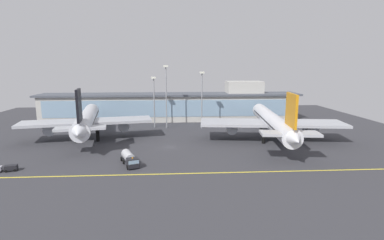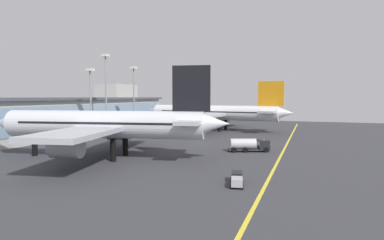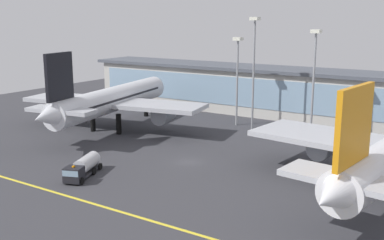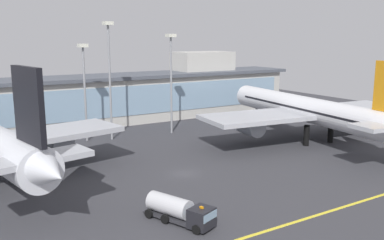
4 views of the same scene
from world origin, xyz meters
name	(u,v)px [view 2 (image 2 of 4)]	position (x,y,z in m)	size (l,w,h in m)	color
ground_plane	(199,143)	(0.00, 0.00, 0.00)	(180.00, 180.00, 0.00)	#38383D
taxiway_centreline_stripe	(285,147)	(0.00, -22.00, 0.01)	(144.00, 0.50, 0.01)	yellow
terminal_building	(67,115)	(1.86, 44.49, 6.50)	(114.19, 14.00, 17.14)	beige
airliner_near_left	(105,125)	(-26.85, 10.56, 6.57)	(42.28, 48.80, 17.99)	black
airliner_near_right	(214,113)	(32.87, 5.39, 6.31)	(46.65, 56.35, 17.32)	black
fuel_tanker_truck	(250,145)	(-9.50, -15.17, 1.51)	(5.67, 9.30, 2.90)	black
baggage_tug_near	(237,179)	(-37.64, -18.18, 0.79)	(5.79, 2.82, 1.40)	black
apron_light_mast_west	(106,84)	(-1.44, 27.64, 15.79)	(1.80, 1.80, 24.22)	gray
apron_light_mast_centre	(91,92)	(-6.24, 29.35, 13.34)	(1.80, 1.80, 19.85)	gray
apron_light_mast_east	(134,90)	(12.21, 26.41, 14.46)	(1.80, 1.80, 21.84)	gray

